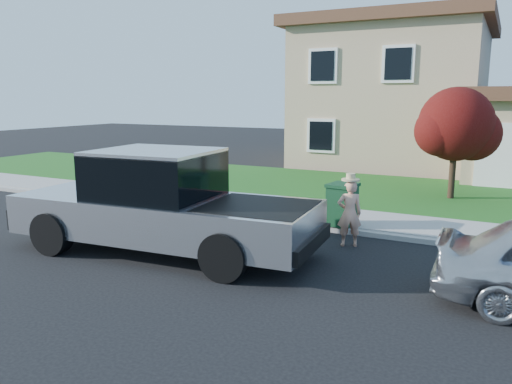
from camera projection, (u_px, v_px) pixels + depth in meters
The scene contains 9 objects.
ground at pixel (219, 255), 10.51m from camera, with size 80.00×80.00×0.00m, color black.
curb at pixel (312, 227), 12.60m from camera, with size 40.00×0.20×0.12m, color gray.
sidewalk at pixel (326, 217), 13.56m from camera, with size 40.00×2.00×0.15m, color gray.
lawn at pixel (368, 191), 17.50m from camera, with size 40.00×7.00×0.10m, color #154C15.
house at pixel (420, 100), 23.68m from camera, with size 14.00×11.30×6.85m.
pickup_truck at pixel (162, 205), 10.58m from camera, with size 6.85×2.80×2.20m.
woman at pixel (349, 212), 11.05m from camera, with size 0.64×0.55×1.64m.
ornamental_tree at pixel (457, 128), 15.56m from camera, with size 2.55×2.30×3.51m.
trash_bin at pixel (342, 204), 12.35m from camera, with size 0.73×0.82×1.04m.
Camera 1 is at (5.26, -8.63, 3.29)m, focal length 35.00 mm.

